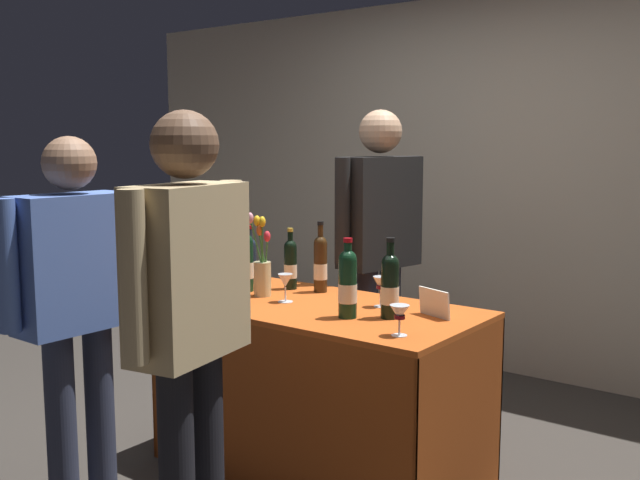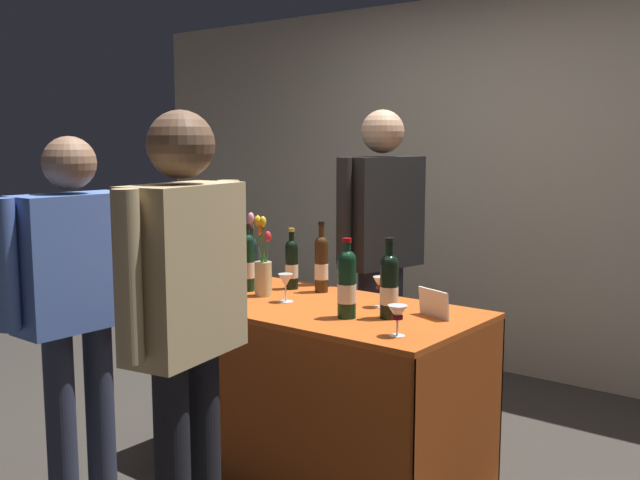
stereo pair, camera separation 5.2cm
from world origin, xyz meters
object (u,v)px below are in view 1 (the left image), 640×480
Objects in this scene: featured_wine_bottle at (246,262)px; wine_glass_near_taster at (400,314)px; display_bottle_0 at (390,285)px; taster_foreground_right at (75,290)px; tasting_table at (320,358)px; wine_glass_near_vendor at (381,284)px; vendor_presenter at (379,233)px; flower_vase at (262,268)px; wine_glass_mid at (285,282)px.

featured_wine_bottle is 1.08m from wine_glass_near_taster.
taster_foreground_right is (-0.95, -0.87, -0.00)m from display_bottle_0.
wine_glass_near_vendor is (0.24, 0.14, 0.35)m from tasting_table.
vendor_presenter is 1.09× the size of taster_foreground_right.
tasting_table is at bearing 1.69° from flower_vase.
wine_glass_mid is 0.81m from vendor_presenter.
display_bottle_0 reaches higher than wine_glass_mid.
flower_vase is at bearing 166.14° from wine_glass_near_taster.
wine_glass_near_vendor is 0.44m from wine_glass_mid.
wine_glass_mid reaches higher than wine_glass_near_taster.
wine_glass_near_taster is (0.32, -0.37, -0.02)m from wine_glass_near_vendor.
taster_foreground_right is at bearing -128.21° from wine_glass_near_vendor.
wine_glass_mid is 0.93m from taster_foreground_right.
wine_glass_near_vendor is at bearing 44.56° from vendor_presenter.
flower_vase is at bearing -16.62° from featured_wine_bottle.
tasting_table is at bearing 14.58° from wine_glass_mid.
featured_wine_bottle is 0.79m from vendor_presenter.
tasting_table is 0.94× the size of taster_foreground_right.
featured_wine_bottle reaches higher than wine_glass_near_taster.
display_bottle_0 is (0.38, -0.01, 0.39)m from tasting_table.
tasting_table is 3.58× the size of flower_vase.
wine_glass_near_vendor is 0.34× the size of flower_vase.
wine_glass_near_taster is at bearing -59.04° from taster_foreground_right.
flower_vase is (-0.72, 0.00, -0.01)m from display_bottle_0.
vendor_presenter reaches higher than taster_foreground_right.
wine_glass_mid is at bearing 11.03° from vendor_presenter.
featured_wine_bottle is 0.20× the size of vendor_presenter.
tasting_table is 0.44m from wine_glass_near_vendor.
taster_foreground_right is at bearing -95.48° from featured_wine_bottle.
flower_vase reaches higher than featured_wine_bottle.
wine_glass_near_taster is 0.93m from flower_vase.
vendor_presenter is at bearing 123.21° from wine_glass_near_vendor.
display_bottle_0 is at bearing -46.51° from taster_foreground_right.
display_bottle_0 is 2.58× the size of wine_glass_mid.
wine_glass_near_vendor reaches higher than wine_glass_mid.
vendor_presenter is at bearing 125.38° from display_bottle_0.
flower_vase reaches higher than tasting_table.
wine_glass_near_taster is 1.31m from taster_foreground_right.
featured_wine_bottle is at bearing -171.42° from wine_glass_near_vendor.
featured_wine_bottle is at bearing 166.51° from wine_glass_mid.
flower_vase reaches higher than wine_glass_near_vendor.
featured_wine_bottle is 0.98× the size of display_bottle_0.
flower_vase is 0.90m from taster_foreground_right.
display_bottle_0 is 0.29m from wine_glass_near_taster.
wine_glass_mid is 0.75m from wine_glass_near_taster.
flower_vase is 0.79m from vendor_presenter.
tasting_table is 10.44× the size of wine_glass_near_vendor.
wine_glass_mid is at bearing -176.85° from display_bottle_0.
vendor_presenter reaches higher than wine_glass_mid.
tasting_table is 0.62m from featured_wine_bottle.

